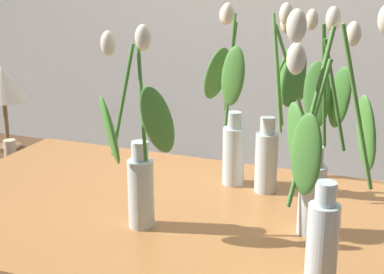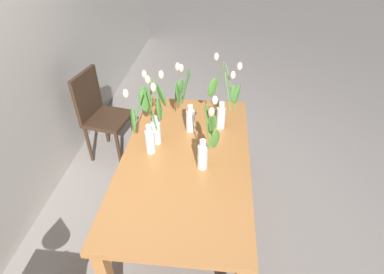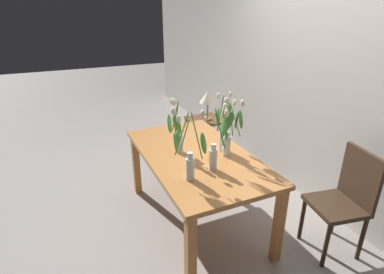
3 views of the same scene
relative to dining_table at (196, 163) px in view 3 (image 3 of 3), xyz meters
The scene contains 12 objects.
ground_plane 0.65m from the dining_table, ahead, with size 18.00×18.00×0.00m, color gray.
room_wall_rear 1.52m from the dining_table, 90.00° to the left, with size 9.00×0.10×2.70m, color beige.
dining_table is the anchor object (origin of this frame).
tulip_vase_0 0.55m from the dining_table, 32.88° to the right, with size 0.19×0.27×0.58m.
tulip_vase_1 0.43m from the dining_table, ahead, with size 0.14×0.17×0.56m.
tulip_vase_2 0.32m from the dining_table, 121.93° to the right, with size 0.22×0.14×0.53m.
tulip_vase_3 0.38m from the dining_table, 85.16° to the left, with size 0.20×0.22×0.55m.
tulip_vase_4 0.43m from the dining_table, 55.80° to the left, with size 0.15×0.23×0.56m.
dining_chair 1.29m from the dining_table, 48.88° to the left, with size 0.47×0.47×0.93m.
side_table 1.50m from the dining_table, 150.19° to the left, with size 0.44×0.44×0.55m.
table_lamp 1.48m from the dining_table, 148.88° to the left, with size 0.22×0.22×0.40m.
pillar_candle 1.36m from the dining_table, 150.13° to the left, with size 0.06×0.06×0.07m, color beige.
Camera 3 is at (2.27, -1.07, 1.98)m, focal length 28.65 mm.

